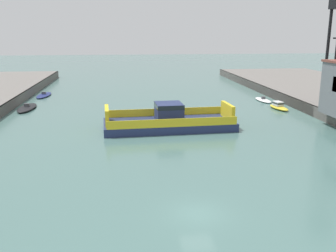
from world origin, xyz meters
TOP-DOWN VIEW (x-y plane):
  - ground_plane at (0.00, 0.00)m, footprint 400.00×400.00m
  - chain_ferry at (0.88, 25.57)m, footprint 18.48×8.01m
  - moored_boat_near_left at (21.71, 36.75)m, footprint 2.53×5.49m
  - moored_boat_near_right at (21.91, 44.81)m, footprint 2.34×6.14m
  - moored_boat_mid_right at (-22.19, 55.67)m, footprint 2.89×7.94m
  - moored_boat_far_left at (-22.37, 41.92)m, footprint 2.77×8.39m

SIDE VIEW (x-z plane):
  - ground_plane at x=0.00m, z-range 0.00..0.00m
  - moored_boat_near_right at x=21.91m, z-range -0.24..0.65m
  - moored_boat_mid_right at x=-22.19m, z-range -0.24..0.68m
  - moored_boat_far_left at x=-22.37m, z-range -0.24..0.78m
  - moored_boat_near_left at x=21.71m, z-range -0.17..1.16m
  - chain_ferry at x=0.88m, z-range -0.72..2.93m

